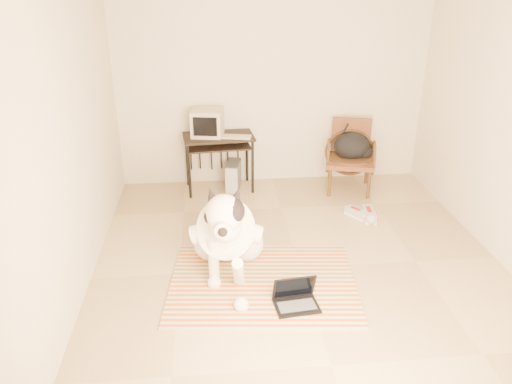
{
  "coord_description": "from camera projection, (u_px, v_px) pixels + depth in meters",
  "views": [
    {
      "loc": [
        -0.82,
        -4.07,
        2.7
      ],
      "look_at": [
        -0.43,
        0.02,
        0.82
      ],
      "focal_mm": 35.0,
      "sensor_mm": 36.0,
      "label": 1
    }
  ],
  "objects": [
    {
      "name": "floor",
      "position": [
        300.0,
        268.0,
        4.88
      ],
      "size": [
        4.5,
        4.5,
        0.0
      ],
      "primitive_type": "plane",
      "color": "tan",
      "rests_on": "ground"
    },
    {
      "name": "wall_back",
      "position": [
        273.0,
        81.0,
        6.36
      ],
      "size": [
        4.5,
        0.0,
        4.5
      ],
      "primitive_type": "plane",
      "rotation": [
        1.57,
        0.0,
        0.0
      ],
      "color": "beige",
      "rests_on": "floor"
    },
    {
      "name": "dog",
      "position": [
        227.0,
        233.0,
        4.66
      ],
      "size": [
        0.69,
        1.46,
        1.04
      ],
      "color": "white",
      "rests_on": "rug"
    },
    {
      "name": "laptop",
      "position": [
        296.0,
        298.0,
        4.29
      ],
      "size": [
        0.4,
        0.31,
        0.26
      ],
      "color": "black",
      "rests_on": "rug"
    },
    {
      "name": "sneaker_right",
      "position": [
        369.0,
        214.0,
        5.81
      ],
      "size": [
        0.16,
        0.33,
        0.11
      ],
      "color": "silver",
      "rests_on": "floor"
    },
    {
      "name": "rattan_chair",
      "position": [
        350.0,
        156.0,
        6.45
      ],
      "size": [
        0.71,
        0.7,
        0.9
      ],
      "color": "brown",
      "rests_on": "floor"
    },
    {
      "name": "wall_front",
      "position": [
        397.0,
        288.0,
        2.28
      ],
      "size": [
        4.5,
        0.0,
        4.5
      ],
      "primitive_type": "plane",
      "rotation": [
        -1.57,
        0.0,
        0.0
      ],
      "color": "beige",
      "rests_on": "floor"
    },
    {
      "name": "desk_keyboard",
      "position": [
        236.0,
        137.0,
        6.22
      ],
      "size": [
        0.4,
        0.22,
        0.03
      ],
      "primitive_type": "cube",
      "rotation": [
        0.0,
        0.0,
        -0.21
      ],
      "color": "tan",
      "rests_on": "computer_desk"
    },
    {
      "name": "backpack",
      "position": [
        354.0,
        147.0,
        6.39
      ],
      "size": [
        0.51,
        0.39,
        0.35
      ],
      "color": "black",
      "rests_on": "rattan_chair"
    },
    {
      "name": "sneaker_left",
      "position": [
        356.0,
        213.0,
        5.86
      ],
      "size": [
        0.26,
        0.3,
        0.1
      ],
      "color": "silver",
      "rests_on": "floor"
    },
    {
      "name": "pc_tower",
      "position": [
        233.0,
        176.0,
        6.54
      ],
      "size": [
        0.23,
        0.41,
        0.36
      ],
      "color": "#4B4B4E",
      "rests_on": "floor"
    },
    {
      "name": "wall_left",
      "position": [
        69.0,
        143.0,
        4.15
      ],
      "size": [
        0.0,
        4.5,
        4.5
      ],
      "primitive_type": "plane",
      "rotation": [
        1.57,
        0.0,
        1.57
      ],
      "color": "beige",
      "rests_on": "floor"
    },
    {
      "name": "rug",
      "position": [
        263.0,
        283.0,
        4.63
      ],
      "size": [
        1.82,
        1.46,
        0.02
      ],
      "color": "#D3460E",
      "rests_on": "floor"
    },
    {
      "name": "crt_monitor",
      "position": [
        207.0,
        123.0,
        6.24
      ],
      "size": [
        0.43,
        0.41,
        0.33
      ],
      "color": "tan",
      "rests_on": "computer_desk"
    },
    {
      "name": "computer_desk",
      "position": [
        219.0,
        144.0,
        6.33
      ],
      "size": [
        0.92,
        0.57,
        0.74
      ],
      "color": "black",
      "rests_on": "floor"
    }
  ]
}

